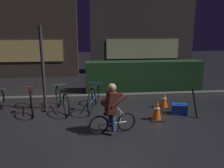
# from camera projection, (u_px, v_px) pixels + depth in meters

# --- Properties ---
(ground_plane) EXTENTS (40.00, 40.00, 0.00)m
(ground_plane) POSITION_uv_depth(u_px,v_px,m) (107.00, 120.00, 6.31)
(ground_plane) COLOR black
(sidewalk_curb) EXTENTS (12.00, 0.24, 0.12)m
(sidewalk_curb) POSITION_uv_depth(u_px,v_px,m) (102.00, 96.00, 8.42)
(sidewalk_curb) COLOR #56544F
(sidewalk_curb) RESTS_ON ground
(hedge_row) EXTENTS (4.80, 0.70, 1.22)m
(hedge_row) POSITION_uv_depth(u_px,v_px,m) (144.00, 76.00, 9.35)
(hedge_row) COLOR #19381C
(hedge_row) RESTS_ON ground
(storefront_left) EXTENTS (5.14, 0.54, 4.88)m
(storefront_left) POSITION_uv_depth(u_px,v_px,m) (27.00, 31.00, 11.65)
(storefront_left) COLOR #42382D
(storefront_left) RESTS_ON ground
(storefront_right) EXTENTS (5.97, 0.54, 4.42)m
(storefront_right) POSITION_uv_depth(u_px,v_px,m) (142.00, 35.00, 13.03)
(storefront_right) COLOR #383330
(storefront_right) RESTS_ON ground
(street_post) EXTENTS (0.10, 0.10, 2.60)m
(street_post) POSITION_uv_depth(u_px,v_px,m) (43.00, 69.00, 6.97)
(street_post) COLOR #2D2D33
(street_post) RESTS_ON ground
(parked_bike_left_mid) EXTENTS (0.54, 1.58, 0.75)m
(parked_bike_left_mid) POSITION_uv_depth(u_px,v_px,m) (31.00, 101.00, 6.91)
(parked_bike_left_mid) COLOR black
(parked_bike_left_mid) RESTS_ON ground
(parked_bike_center_left) EXTENTS (0.63, 1.61, 0.78)m
(parked_bike_center_left) POSITION_uv_depth(u_px,v_px,m) (62.00, 100.00, 7.00)
(parked_bike_center_left) COLOR black
(parked_bike_center_left) RESTS_ON ground
(parked_bike_center_right) EXTENTS (0.51, 1.69, 0.79)m
(parked_bike_center_right) POSITION_uv_depth(u_px,v_px,m) (94.00, 98.00, 7.18)
(parked_bike_center_right) COLOR black
(parked_bike_center_right) RESTS_ON ground
(traffic_cone_near) EXTENTS (0.36, 0.36, 0.59)m
(traffic_cone_near) POSITION_uv_depth(u_px,v_px,m) (157.00, 110.00, 6.29)
(traffic_cone_near) COLOR black
(traffic_cone_near) RESTS_ON ground
(traffic_cone_far) EXTENTS (0.36, 0.36, 0.54)m
(traffic_cone_far) POSITION_uv_depth(u_px,v_px,m) (164.00, 100.00, 7.30)
(traffic_cone_far) COLOR black
(traffic_cone_far) RESTS_ON ground
(blue_crate) EXTENTS (0.51, 0.43, 0.30)m
(blue_crate) POSITION_uv_depth(u_px,v_px,m) (179.00, 109.00, 6.79)
(blue_crate) COLOR #193DB7
(blue_crate) RESTS_ON ground
(cyclist) EXTENTS (1.18, 0.50, 1.25)m
(cyclist) POSITION_uv_depth(u_px,v_px,m) (111.00, 108.00, 5.44)
(cyclist) COLOR black
(cyclist) RESTS_ON ground
(closed_umbrella) EXTENTS (0.11, 0.36, 0.81)m
(closed_umbrella) POSITION_uv_depth(u_px,v_px,m) (195.00, 103.00, 6.53)
(closed_umbrella) COLOR black
(closed_umbrella) RESTS_ON ground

